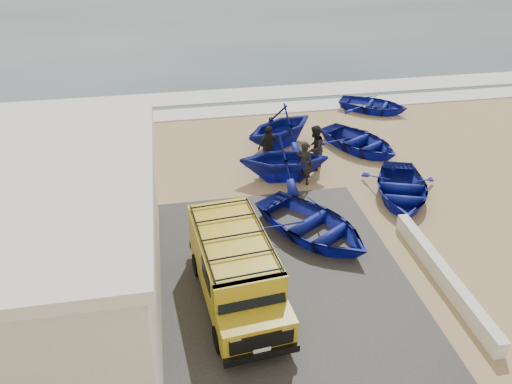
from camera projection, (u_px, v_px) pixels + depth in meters
ground at (263, 242)px, 17.06m from camera, size 160.00×160.00×0.00m
slab at (211, 288)px, 15.05m from camera, size 12.00×10.00×0.05m
surf_line at (221, 112)px, 27.17m from camera, size 180.00×1.60×0.06m
surf_wash at (216, 96)px, 29.28m from camera, size 180.00×2.20×0.04m
parapet at (444, 275)px, 15.16m from camera, size 0.35×6.00×0.55m
van at (236, 268)px, 14.12m from camera, size 2.41×5.13×2.13m
boat_near_left at (313, 225)px, 17.12m from camera, size 5.17×5.56×0.94m
boat_near_right at (401, 188)px, 19.32m from camera, size 4.15×4.89×0.86m
boat_mid_left at (284, 159)px, 20.34m from camera, size 3.97×3.53×1.92m
boat_mid_right at (359, 142)px, 23.00m from camera, size 4.52×4.98×0.84m
boat_far_left at (280, 126)px, 23.05m from camera, size 5.03×4.86×2.03m
boat_far_right at (373, 105)px, 27.11m from camera, size 4.50×4.24×0.76m
fisherman_front at (304, 163)px, 20.05m from camera, size 0.82×0.77×1.88m
fisherman_middle at (314, 148)px, 21.08m from camera, size 1.18×1.23×2.00m
fisherman_back at (268, 146)px, 21.38m from camera, size 1.18×0.93×1.87m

